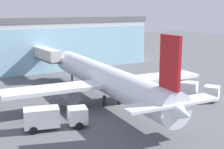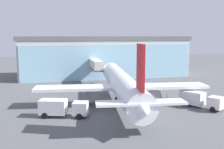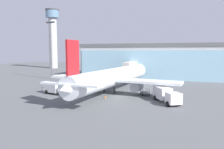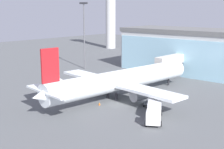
{
  "view_description": "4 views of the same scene",
  "coord_description": "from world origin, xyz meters",
  "px_view_note": "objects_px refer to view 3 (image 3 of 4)",
  "views": [
    {
      "loc": [
        -25.57,
        -35.94,
        13.81
      ],
      "look_at": [
        -0.93,
        4.4,
        3.92
      ],
      "focal_mm": 50.0,
      "sensor_mm": 36.0,
      "label": 1
    },
    {
      "loc": [
        -13.57,
        -42.05,
        12.23
      ],
      "look_at": [
        -3.98,
        5.02,
        5.13
      ],
      "focal_mm": 42.0,
      "sensor_mm": 36.0,
      "label": 2
    },
    {
      "loc": [
        14.22,
        -42.98,
        9.5
      ],
      "look_at": [
        -2.41,
        2.35,
        4.31
      ],
      "focal_mm": 35.0,
      "sensor_mm": 36.0,
      "label": 3
    },
    {
      "loc": [
        37.36,
        -41.56,
        17.46
      ],
      "look_at": [
        -3.79,
        2.61,
        4.73
      ],
      "focal_mm": 50.0,
      "sensor_mm": 36.0,
      "label": 4
    }
  ],
  "objects_px": {
    "airplane": "(114,77)",
    "safety_cone_wingtip": "(60,90)",
    "jet_bridge": "(131,66)",
    "control_tower": "(53,34)",
    "catering_truck": "(57,88)",
    "fuel_truck": "(166,95)",
    "baggage_cart": "(145,93)",
    "safety_cone_nose": "(105,97)",
    "apron_light_mast": "(51,45)"
  },
  "relations": [
    {
      "from": "apron_light_mast",
      "to": "safety_cone_nose",
      "type": "bearing_deg",
      "value": -37.86
    },
    {
      "from": "fuel_truck",
      "to": "safety_cone_wingtip",
      "type": "height_order",
      "value": "fuel_truck"
    },
    {
      "from": "control_tower",
      "to": "airplane",
      "type": "relative_size",
      "value": 0.82
    },
    {
      "from": "jet_bridge",
      "to": "fuel_truck",
      "type": "height_order",
      "value": "jet_bridge"
    },
    {
      "from": "safety_cone_wingtip",
      "to": "apron_light_mast",
      "type": "bearing_deg",
      "value": 129.39
    },
    {
      "from": "baggage_cart",
      "to": "fuel_truck",
      "type": "bearing_deg",
      "value": 18.82
    },
    {
      "from": "safety_cone_nose",
      "to": "safety_cone_wingtip",
      "type": "distance_m",
      "value": 13.25
    },
    {
      "from": "jet_bridge",
      "to": "catering_truck",
      "type": "xyz_separation_m",
      "value": [
        -9.07,
        -28.05,
        -3.23
      ]
    },
    {
      "from": "safety_cone_nose",
      "to": "catering_truck",
      "type": "bearing_deg",
      "value": -179.73
    },
    {
      "from": "jet_bridge",
      "to": "airplane",
      "type": "relative_size",
      "value": 0.31
    },
    {
      "from": "jet_bridge",
      "to": "control_tower",
      "type": "bearing_deg",
      "value": 56.53
    },
    {
      "from": "catering_truck",
      "to": "safety_cone_wingtip",
      "type": "height_order",
      "value": "catering_truck"
    },
    {
      "from": "safety_cone_nose",
      "to": "fuel_truck",
      "type": "bearing_deg",
      "value": 2.45
    },
    {
      "from": "apron_light_mast",
      "to": "safety_cone_nose",
      "type": "distance_m",
      "value": 37.86
    },
    {
      "from": "baggage_cart",
      "to": "safety_cone_nose",
      "type": "height_order",
      "value": "baggage_cart"
    },
    {
      "from": "jet_bridge",
      "to": "catering_truck",
      "type": "distance_m",
      "value": 29.66
    },
    {
      "from": "baggage_cart",
      "to": "safety_cone_nose",
      "type": "relative_size",
      "value": 5.83
    },
    {
      "from": "catering_truck",
      "to": "safety_cone_wingtip",
      "type": "bearing_deg",
      "value": 131.95
    },
    {
      "from": "airplane",
      "to": "safety_cone_wingtip",
      "type": "xyz_separation_m",
      "value": [
        -12.4,
        -3.27,
        -3.28
      ]
    },
    {
      "from": "jet_bridge",
      "to": "baggage_cart",
      "type": "distance_m",
      "value": 24.13
    },
    {
      "from": "airplane",
      "to": "safety_cone_wingtip",
      "type": "distance_m",
      "value": 13.23
    },
    {
      "from": "apron_light_mast",
      "to": "airplane",
      "type": "height_order",
      "value": "apron_light_mast"
    },
    {
      "from": "safety_cone_wingtip",
      "to": "airplane",
      "type": "bearing_deg",
      "value": 14.79
    },
    {
      "from": "jet_bridge",
      "to": "safety_cone_wingtip",
      "type": "relative_size",
      "value": 21.92
    },
    {
      "from": "jet_bridge",
      "to": "apron_light_mast",
      "type": "distance_m",
      "value": 27.79
    },
    {
      "from": "apron_light_mast",
      "to": "baggage_cart",
      "type": "relative_size",
      "value": 6.03
    },
    {
      "from": "jet_bridge",
      "to": "fuel_truck",
      "type": "relative_size",
      "value": 1.65
    },
    {
      "from": "jet_bridge",
      "to": "safety_cone_wingtip",
      "type": "distance_m",
      "value": 27.44
    },
    {
      "from": "baggage_cart",
      "to": "safety_cone_nose",
      "type": "bearing_deg",
      "value": -72.26
    },
    {
      "from": "fuel_truck",
      "to": "baggage_cart",
      "type": "xyz_separation_m",
      "value": [
        -5.06,
        5.54,
        -0.97
      ]
    },
    {
      "from": "airplane",
      "to": "baggage_cart",
      "type": "relative_size",
      "value": 12.28
    },
    {
      "from": "safety_cone_wingtip",
      "to": "control_tower",
      "type": "bearing_deg",
      "value": 126.04
    },
    {
      "from": "airplane",
      "to": "baggage_cart",
      "type": "bearing_deg",
      "value": -87.37
    },
    {
      "from": "catering_truck",
      "to": "baggage_cart",
      "type": "bearing_deg",
      "value": 33.8
    },
    {
      "from": "catering_truck",
      "to": "control_tower",
      "type": "bearing_deg",
      "value": 140.86
    },
    {
      "from": "jet_bridge",
      "to": "control_tower",
      "type": "distance_m",
      "value": 66.74
    },
    {
      "from": "apron_light_mast",
      "to": "baggage_cart",
      "type": "xyz_separation_m",
      "value": [
        35.46,
        -16.15,
        -10.91
      ]
    },
    {
      "from": "airplane",
      "to": "catering_truck",
      "type": "bearing_deg",
      "value": 125.85
    },
    {
      "from": "safety_cone_wingtip",
      "to": "baggage_cart",
      "type": "bearing_deg",
      "value": 8.49
    },
    {
      "from": "safety_cone_nose",
      "to": "safety_cone_wingtip",
      "type": "relative_size",
      "value": 1.0
    },
    {
      "from": "jet_bridge",
      "to": "safety_cone_wingtip",
      "type": "bearing_deg",
      "value": 156.42
    },
    {
      "from": "jet_bridge",
      "to": "safety_cone_nose",
      "type": "bearing_deg",
      "value": -175.87
    },
    {
      "from": "fuel_truck",
      "to": "airplane",
      "type": "bearing_deg",
      "value": -148.44
    },
    {
      "from": "safety_cone_nose",
      "to": "control_tower",
      "type": "bearing_deg",
      "value": 131.82
    },
    {
      "from": "baggage_cart",
      "to": "safety_cone_wingtip",
      "type": "xyz_separation_m",
      "value": [
        -19.78,
        -2.95,
        -0.23
      ]
    },
    {
      "from": "jet_bridge",
      "to": "catering_truck",
      "type": "relative_size",
      "value": 1.58
    },
    {
      "from": "catering_truck",
      "to": "fuel_truck",
      "type": "distance_m",
      "value": 23.25
    },
    {
      "from": "catering_truck",
      "to": "fuel_truck",
      "type": "height_order",
      "value": "same"
    },
    {
      "from": "fuel_truck",
      "to": "safety_cone_nose",
      "type": "bearing_deg",
      "value": -120.74
    },
    {
      "from": "control_tower",
      "to": "catering_truck",
      "type": "height_order",
      "value": "control_tower"
    }
  ]
}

